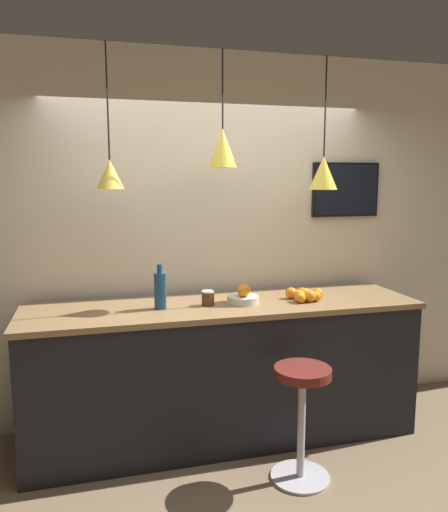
{
  "coord_description": "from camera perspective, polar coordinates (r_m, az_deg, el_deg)",
  "views": [
    {
      "loc": [
        -0.91,
        -2.68,
        1.92
      ],
      "look_at": [
        0.0,
        0.72,
        1.38
      ],
      "focal_mm": 35.0,
      "sensor_mm": 36.0,
      "label": 1
    }
  ],
  "objects": [
    {
      "name": "ground_plane",
      "position": [
        3.42,
        3.43,
        -25.38
      ],
      "size": [
        14.0,
        14.0,
        0.0
      ],
      "primitive_type": "plane",
      "color": "#756047"
    },
    {
      "name": "service_counter",
      "position": [
        3.79,
        -0.0,
        -13.0
      ],
      "size": [
        2.86,
        0.73,
        1.03
      ],
      "color": "black",
      "rests_on": "ground_plane"
    },
    {
      "name": "fruit_bowl",
      "position": [
        3.63,
        2.2,
        -4.54
      ],
      "size": [
        0.23,
        0.23,
        0.14
      ],
      "color": "beige",
      "rests_on": "service_counter"
    },
    {
      "name": "orange_pile",
      "position": [
        3.78,
        9.29,
        -4.39
      ],
      "size": [
        0.27,
        0.22,
        0.09
      ],
      "color": "orange",
      "rests_on": "service_counter"
    },
    {
      "name": "pendant_lamp_left",
      "position": [
        3.44,
        -12.9,
        9.19
      ],
      "size": [
        0.18,
        0.18,
        0.95
      ],
      "color": "black"
    },
    {
      "name": "bar_stool",
      "position": [
        3.33,
        8.89,
        -16.27
      ],
      "size": [
        0.38,
        0.38,
        0.75
      ],
      "color": "#B7B7BC",
      "rests_on": "ground_plane"
    },
    {
      "name": "pendant_lamp_right",
      "position": [
        3.83,
        11.29,
        9.33
      ],
      "size": [
        0.21,
        0.21,
        0.96
      ],
      "color": "black"
    },
    {
      "name": "back_wall",
      "position": [
        4.01,
        -1.76,
        2.03
      ],
      "size": [
        8.0,
        0.06,
        2.9
      ],
      "color": "beige",
      "rests_on": "ground_plane"
    },
    {
      "name": "mounted_tv",
      "position": [
        4.35,
        13.73,
        7.37
      ],
      "size": [
        0.6,
        0.04,
        0.45
      ],
      "color": "black"
    },
    {
      "name": "pendant_lamp_middle",
      "position": [
        3.56,
        -0.15,
        12.23
      ],
      "size": [
        0.21,
        0.21,
        0.8
      ],
      "color": "black"
    },
    {
      "name": "spread_jar",
      "position": [
        3.57,
        -1.85,
        -4.83
      ],
      "size": [
        0.09,
        0.09,
        0.11
      ],
      "color": "#562D19",
      "rests_on": "service_counter"
    },
    {
      "name": "juice_bottle",
      "position": [
        3.49,
        -7.31,
        -3.86
      ],
      "size": [
        0.08,
        0.08,
        0.31
      ],
      "color": "navy",
      "rests_on": "service_counter"
    }
  ]
}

